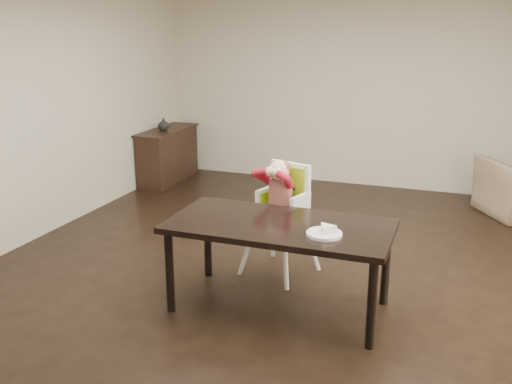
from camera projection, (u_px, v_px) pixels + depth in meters
ground at (294, 280)px, 5.32m from camera, size 7.00×7.00×0.00m
room_walls at (299, 78)px, 4.79m from camera, size 6.02×7.02×2.71m
dining_table at (280, 232)px, 4.62m from camera, size 1.80×0.90×0.75m
high_chair at (282, 193)px, 5.28m from camera, size 0.58×0.58×1.11m
plate at (325, 232)px, 4.32m from camera, size 0.35×0.35×0.08m
sideboard at (168, 155)px, 8.55m from camera, size 0.44×1.26×0.79m
vase at (164, 124)px, 8.34m from camera, size 0.21×0.22×0.17m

